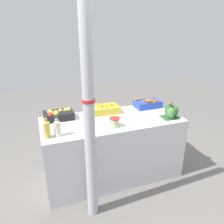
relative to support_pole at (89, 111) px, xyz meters
name	(u,v)px	position (x,y,z in m)	size (l,w,h in m)	color
ground_plane	(112,173)	(0.44, 0.58, -1.24)	(10.00, 10.00, 0.00)	slate
market_table	(112,148)	(0.44, 0.58, -0.81)	(1.81, 0.78, 0.86)	silver
support_pole	(89,111)	(0.00, 0.00, 0.00)	(0.13, 0.13, 2.48)	#B7BABF
apple_crate	(58,115)	(-0.21, 0.82, -0.32)	(0.38, 0.23, 0.13)	black
orange_crate	(105,109)	(0.42, 0.82, -0.33)	(0.38, 0.23, 0.13)	gold
carrot_crate	(148,104)	(1.09, 0.82, -0.33)	(0.38, 0.23, 0.13)	#2847B7
broccoli_pile	(171,111)	(1.20, 0.39, -0.30)	(0.23, 0.22, 0.17)	#2D602D
juice_bottle_golden	(47,128)	(-0.39, 0.35, -0.28)	(0.07, 0.07, 0.26)	gold
juice_bottle_cloudy	(57,128)	(-0.27, 0.35, -0.29)	(0.08, 0.08, 0.23)	beige
pickle_jar	(115,122)	(0.40, 0.37, -0.33)	(0.12, 0.12, 0.11)	#B2C684
sparrow_bird	(170,103)	(1.17, 0.37, -0.18)	(0.13, 0.07, 0.05)	#4C3D2D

